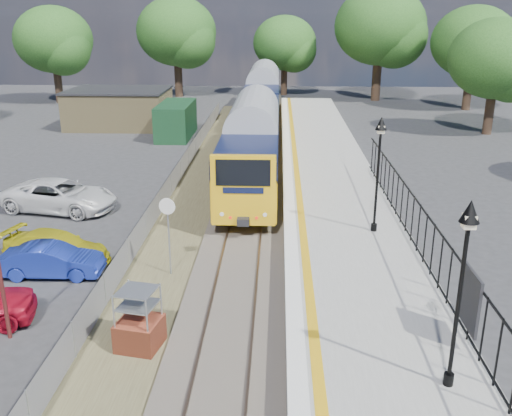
# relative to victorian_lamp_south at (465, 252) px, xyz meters

# --- Properties ---
(ground) EXTENTS (120.00, 120.00, 0.00)m
(ground) POSITION_rel_victorian_lamp_south_xyz_m (-5.50, 4.00, -4.30)
(ground) COLOR #2D2D30
(ground) RESTS_ON ground
(track_bed) EXTENTS (5.90, 80.00, 0.29)m
(track_bed) POSITION_rel_victorian_lamp_south_xyz_m (-5.97, 13.67, -4.21)
(track_bed) COLOR #473F38
(track_bed) RESTS_ON ground
(platform) EXTENTS (5.00, 70.00, 0.90)m
(platform) POSITION_rel_victorian_lamp_south_xyz_m (-1.30, 12.00, -3.85)
(platform) COLOR gray
(platform) RESTS_ON ground
(platform_edge) EXTENTS (0.90, 70.00, 0.01)m
(platform_edge) POSITION_rel_victorian_lamp_south_xyz_m (-3.36, 12.00, -3.39)
(platform_edge) COLOR silver
(platform_edge) RESTS_ON platform
(victorian_lamp_south) EXTENTS (0.44, 0.44, 4.60)m
(victorian_lamp_south) POSITION_rel_victorian_lamp_south_xyz_m (0.00, 0.00, 0.00)
(victorian_lamp_south) COLOR black
(victorian_lamp_south) RESTS_ON platform
(victorian_lamp_north) EXTENTS (0.44, 0.44, 4.60)m
(victorian_lamp_north) POSITION_rel_victorian_lamp_south_xyz_m (-0.20, 10.00, 0.00)
(victorian_lamp_north) COLOR black
(victorian_lamp_north) RESTS_ON platform
(palisade_fence) EXTENTS (0.12, 26.00, 2.00)m
(palisade_fence) POSITION_rel_victorian_lamp_south_xyz_m (1.05, 6.24, -2.46)
(palisade_fence) COLOR black
(palisade_fence) RESTS_ON platform
(wire_fence) EXTENTS (0.06, 52.00, 1.20)m
(wire_fence) POSITION_rel_victorian_lamp_south_xyz_m (-9.70, 16.00, -3.70)
(wire_fence) COLOR #999EA3
(wire_fence) RESTS_ON ground
(outbuilding) EXTENTS (10.80, 10.10, 3.12)m
(outbuilding) POSITION_rel_victorian_lamp_south_xyz_m (-16.41, 35.21, -2.78)
(outbuilding) COLOR #8E7C50
(outbuilding) RESTS_ON ground
(tree_line) EXTENTS (56.80, 43.80, 11.88)m
(tree_line) POSITION_rel_victorian_lamp_south_xyz_m (-4.10, 46.00, 2.31)
(tree_line) COLOR #332319
(tree_line) RESTS_ON ground
(train) EXTENTS (2.82, 40.83, 3.51)m
(train) POSITION_rel_victorian_lamp_south_xyz_m (-5.50, 31.27, -1.96)
(train) COLOR gold
(train) RESTS_ON ground
(brick_plinth) EXTENTS (1.38, 1.38, 1.89)m
(brick_plinth) POSITION_rel_victorian_lamp_south_xyz_m (-8.00, 2.63, -3.39)
(brick_plinth) COLOR #984026
(brick_plinth) RESTS_ON ground
(speed_sign) EXTENTS (0.60, 0.15, 3.01)m
(speed_sign) POSITION_rel_victorian_lamp_south_xyz_m (-8.00, 7.44, -2.22)
(speed_sign) COLOR #999EA3
(speed_sign) RESTS_ON ground
(car_blue) EXTENTS (3.73, 1.39, 1.22)m
(car_blue) POSITION_rel_victorian_lamp_south_xyz_m (-12.33, 7.25, -3.69)
(car_blue) COLOR navy
(car_blue) RESTS_ON ground
(car_yellow) EXTENTS (4.55, 2.78, 1.23)m
(car_yellow) POSITION_rel_victorian_lamp_south_xyz_m (-12.59, 8.40, -3.68)
(car_yellow) COLOR gold
(car_yellow) RESTS_ON ground
(car_white) EXTENTS (5.88, 3.57, 1.52)m
(car_white) POSITION_rel_victorian_lamp_south_xyz_m (-14.67, 14.44, -3.54)
(car_white) COLOR silver
(car_white) RESTS_ON ground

